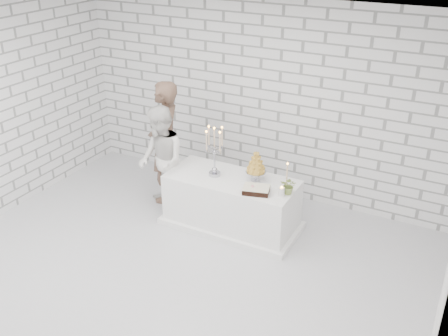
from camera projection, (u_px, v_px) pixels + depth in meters
ground at (174, 271)px, 6.39m from camera, size 6.00×5.00×0.01m
ceiling at (161, 26)px, 5.06m from camera, size 6.00×5.00×0.01m
wall_back at (260, 99)px, 7.71m from camera, size 6.00×0.01×3.00m
cake_table at (232, 202)px, 7.17m from camera, size 1.80×0.80×0.75m
groom at (165, 143)px, 7.63m from camera, size 0.53×0.74×1.89m
bride at (161, 161)px, 7.37m from camera, size 1.00×0.99×1.62m
candelabra at (214, 152)px, 6.94m from camera, size 0.37×0.37×0.72m
croquembouche at (256, 166)px, 6.86m from camera, size 0.29×0.29×0.44m
chocolate_cake at (256, 190)px, 6.63m from camera, size 0.39×0.32×0.08m
pillar_candle at (282, 192)px, 6.54m from camera, size 0.08×0.08×0.12m
extra_taper at (287, 175)px, 6.74m from camera, size 0.06×0.06×0.32m
flowers at (289, 186)px, 6.58m from camera, size 0.23×0.21×0.23m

